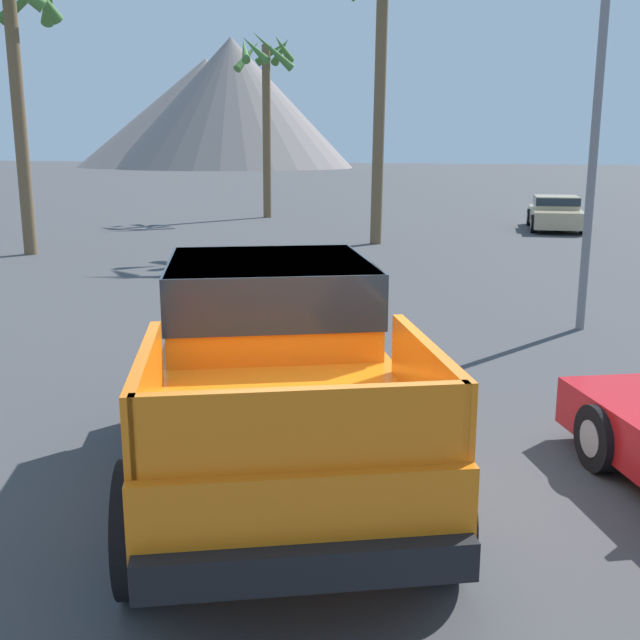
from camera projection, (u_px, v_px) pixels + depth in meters
The scene contains 7 objects.
ground_plane at pixel (339, 483), 6.75m from camera, with size 320.00×320.00×0.00m, color #424244.
orange_pickup_truck at pixel (274, 360), 6.70m from camera, with size 4.08×5.21×1.92m.
parked_car_tan at pixel (555, 212), 28.18m from camera, with size 2.46×4.70×1.25m.
palm_tree_tall at pixel (266, 82), 32.08m from camera, with size 2.89×2.78×7.78m.
palm_tree_short at pixel (379, 21), 22.59m from camera, with size 2.66×2.82×9.12m.
palm_tree_leaning at pixel (14, 38), 20.27m from camera, with size 3.12×3.07×7.83m.
distant_mountain_range at pixel (395, 112), 117.21m from camera, with size 176.49×49.99×20.83m.
Camera 1 is at (2.17, -5.87, 2.94)m, focal length 42.00 mm.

